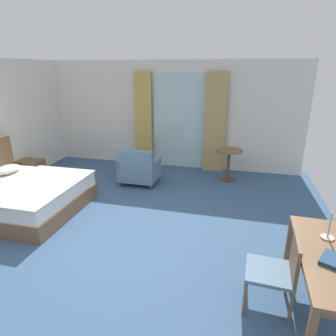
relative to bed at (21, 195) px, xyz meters
The scene contains 12 objects.
ground 2.05m from the bed, 12.90° to the right, with size 6.81×7.78×0.10m, color #38567A.
wall_back 3.88m from the bed, 58.23° to the left, with size 6.41×0.12×2.62m, color silver.
balcony_glass_door 3.90m from the bed, 54.60° to the left, with size 1.35×0.02×2.31m, color silver.
curtain_panel_left 3.39m from the bed, 66.49° to the left, with size 0.43×0.10×2.36m, color tan.
curtain_panel_right 4.40m from the bed, 44.06° to the left, with size 0.51×0.10×2.36m, color tan.
bed is the anchor object (origin of this frame).
nightstand 1.56m from the bed, 122.60° to the left, with size 0.52×0.40×0.47m.
writing_desk 4.82m from the bed, 14.99° to the right, with size 0.62×1.49×0.73m.
desk_chair 4.38m from the bed, 16.27° to the right, with size 0.50×0.50×0.84m.
closed_book 4.84m from the bed, 16.24° to the right, with size 0.19×0.26×0.04m, color navy.
armchair_by_window 2.34m from the bed, 46.24° to the left, with size 0.80×0.70×0.83m.
round_cafe_table 4.26m from the bed, 34.76° to the left, with size 0.60×0.60×0.71m.
Camera 1 is at (1.73, -3.44, 2.42)m, focal length 30.80 mm.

